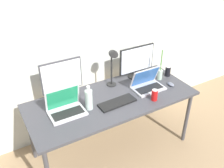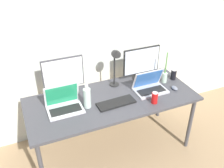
{
  "view_description": "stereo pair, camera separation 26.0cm",
  "coord_description": "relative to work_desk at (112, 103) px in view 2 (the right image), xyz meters",
  "views": [
    {
      "loc": [
        -1.1,
        -1.93,
        2.27
      ],
      "look_at": [
        0.0,
        0.0,
        0.92
      ],
      "focal_mm": 40.0,
      "sensor_mm": 36.0,
      "label": 1
    },
    {
      "loc": [
        -0.87,
        -2.04,
        2.27
      ],
      "look_at": [
        0.0,
        0.0,
        0.92
      ],
      "focal_mm": 40.0,
      "sensor_mm": 36.0,
      "label": 2
    }
  ],
  "objects": [
    {
      "name": "monitor_center",
      "position": [
        0.49,
        0.26,
        0.27
      ],
      "size": [
        0.46,
        0.19,
        0.4
      ],
      "color": "black",
      "rests_on": "work_desk"
    },
    {
      "name": "mouse_by_keyboard",
      "position": [
        0.73,
        -0.11,
        0.07
      ],
      "size": [
        0.06,
        0.1,
        0.03
      ],
      "primitive_type": "ellipsoid",
      "rotation": [
        0.0,
        0.0,
        -0.03
      ],
      "color": "slate",
      "rests_on": "work_desk"
    },
    {
      "name": "work_desk",
      "position": [
        0.0,
        0.0,
        0.0
      ],
      "size": [
        1.84,
        0.77,
        0.74
      ],
      "color": "#424247",
      "rests_on": "ground"
    },
    {
      "name": "wall_back",
      "position": [
        0.0,
        0.59,
        0.62
      ],
      "size": [
        7.0,
        0.08,
        2.6
      ],
      "primitive_type": "cube",
      "color": "silver",
      "rests_on": "ground"
    },
    {
      "name": "desk_lamp",
      "position": [
        0.13,
        0.2,
        0.39
      ],
      "size": [
        0.11,
        0.18,
        0.49
      ],
      "color": "black",
      "rests_on": "work_desk"
    },
    {
      "name": "ground_plane",
      "position": [
        0.0,
        0.0,
        -0.68
      ],
      "size": [
        16.0,
        16.0,
        0.0
      ],
      "primitive_type": "plane",
      "color": "#9E7F5B"
    },
    {
      "name": "keyboard_main",
      "position": [
        -0.0,
        -0.11,
        0.07
      ],
      "size": [
        0.41,
        0.16,
        0.02
      ],
      "primitive_type": "cube",
      "rotation": [
        0.0,
        0.0,
        0.04
      ],
      "color": "black",
      "rests_on": "work_desk"
    },
    {
      "name": "soda_can_by_laptop",
      "position": [
        0.38,
        -0.25,
        0.12
      ],
      "size": [
        0.07,
        0.07,
        0.13
      ],
      "color": "red",
      "rests_on": "work_desk"
    },
    {
      "name": "water_bottle",
      "position": [
        -0.29,
        -0.04,
        0.18
      ],
      "size": [
        0.08,
        0.08,
        0.26
      ],
      "color": "silver",
      "rests_on": "work_desk"
    },
    {
      "name": "laptop_silver",
      "position": [
        -0.52,
        0.02,
        0.12
      ],
      "size": [
        0.35,
        0.24,
        0.26
      ],
      "color": "silver",
      "rests_on": "work_desk"
    },
    {
      "name": "monitor_left",
      "position": [
        -0.44,
        0.28,
        0.29
      ],
      "size": [
        0.44,
        0.2,
        0.44
      ],
      "color": "#38383D",
      "rests_on": "work_desk"
    },
    {
      "name": "bamboo_vase",
      "position": [
        0.71,
        0.07,
        0.14
      ],
      "size": [
        0.06,
        0.06,
        0.38
      ],
      "color": "#B2D1B7",
      "rests_on": "work_desk"
    },
    {
      "name": "laptop_secondary",
      "position": [
        0.45,
        -0.02,
        0.11
      ],
      "size": [
        0.36,
        0.24,
        0.24
      ],
      "color": "#B7B7BC",
      "rests_on": "work_desk"
    },
    {
      "name": "soda_can_near_keyboard",
      "position": [
        0.85,
        0.09,
        0.12
      ],
      "size": [
        0.07,
        0.07,
        0.13
      ],
      "color": "black",
      "rests_on": "work_desk"
    }
  ]
}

